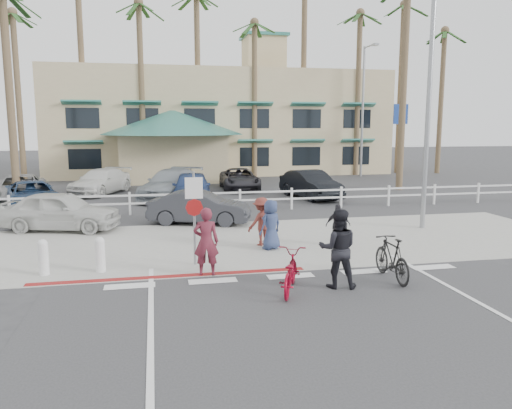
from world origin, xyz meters
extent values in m
plane|color=#333335|center=(0.00, 0.00, 0.00)|extent=(140.00, 140.00, 0.00)
cube|color=#333335|center=(0.00, -2.00, 0.00)|extent=(12.00, 16.00, 0.01)
cube|color=gray|center=(0.00, 4.50, 0.01)|extent=(22.00, 7.00, 0.01)
cube|color=#333335|center=(0.00, 8.50, 0.00)|extent=(40.00, 5.00, 0.01)
cube|color=#333335|center=(0.00, 18.00, 0.00)|extent=(50.00, 16.00, 0.01)
cube|color=maroon|center=(-3.00, 1.20, 0.01)|extent=(7.00, 0.25, 0.02)
imported|color=maroon|center=(-0.34, -0.53, 0.48)|extent=(1.28, 1.94, 0.96)
imported|color=maroon|center=(-2.09, 1.15, 0.89)|extent=(0.70, 0.52, 1.78)
imported|color=black|center=(2.40, -0.16, 0.55)|extent=(0.54, 1.85, 1.11)
imported|color=black|center=(0.87, -0.43, 0.95)|extent=(1.08, 0.94, 1.90)
imported|color=maroon|center=(-0.01, 4.04, 0.78)|extent=(1.16, 0.96, 1.56)
imported|color=#28272C|center=(2.38, 3.51, 0.67)|extent=(0.84, 0.50, 1.34)
imported|color=navy|center=(0.16, 3.47, 0.78)|extent=(0.91, 0.81, 1.56)
imported|color=#2B2C32|center=(-1.64, 8.00, 0.65)|extent=(4.17, 2.48, 1.30)
imported|color=silver|center=(-6.74, 7.80, 0.72)|extent=(4.56, 2.79, 1.45)
imported|color=gray|center=(-9.85, 15.09, 0.69)|extent=(3.10, 5.30, 1.39)
imported|color=gray|center=(-2.47, 14.96, 0.77)|extent=(4.06, 5.72, 1.54)
imported|color=navy|center=(-1.53, 13.38, 0.77)|extent=(2.26, 4.70, 1.55)
imported|color=black|center=(4.74, 13.73, 0.73)|extent=(2.44, 4.67, 1.47)
imported|color=silver|center=(-6.31, 17.76, 0.69)|extent=(3.68, 5.15, 1.38)
imported|color=#25242A|center=(1.66, 17.98, 0.63)|extent=(2.31, 4.66, 1.27)
imported|color=navy|center=(-8.84, 12.85, 0.65)|extent=(3.56, 5.15, 1.31)
camera|label=1|loc=(-3.35, -11.28, 3.84)|focal=35.00mm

